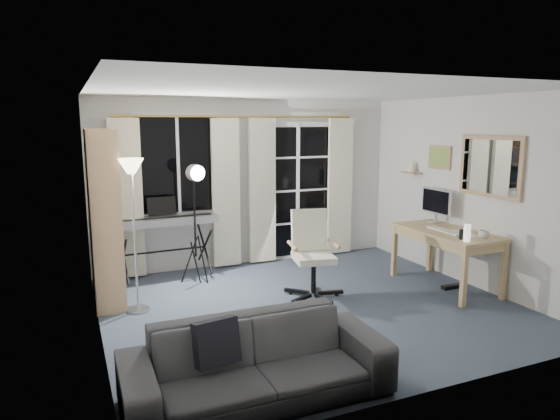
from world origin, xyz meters
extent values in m
cube|color=#3C4457|center=(0.00, 0.00, -0.01)|extent=(4.50, 4.00, 0.02)
cube|color=white|center=(-1.05, 1.98, 1.50)|extent=(1.20, 0.06, 1.40)
cube|color=black|center=(-1.05, 1.95, 1.50)|extent=(1.10, 0.02, 1.30)
cube|color=white|center=(-1.05, 1.94, 1.50)|extent=(0.04, 0.03, 1.30)
cube|color=white|center=(0.75, 1.98, 1.02)|extent=(1.32, 0.06, 2.11)
cube|color=black|center=(0.45, 1.95, 1.02)|extent=(0.55, 0.02, 1.95)
cube|color=black|center=(1.05, 1.95, 1.02)|extent=(0.55, 0.02, 1.95)
cube|color=white|center=(0.75, 1.94, 1.02)|extent=(0.05, 0.04, 2.05)
cube|color=white|center=(0.75, 1.94, 0.55)|extent=(1.15, 0.03, 0.03)
cube|color=white|center=(0.75, 1.94, 1.05)|extent=(1.15, 0.03, 0.03)
cube|color=white|center=(0.75, 1.94, 1.55)|extent=(1.15, 0.03, 0.03)
cylinder|color=gold|center=(-0.15, 1.90, 2.15)|extent=(3.50, 0.03, 0.03)
cube|color=#F9E9CC|center=(-1.75, 1.88, 1.08)|extent=(0.40, 0.07, 2.10)
cube|color=#F9E9CC|center=(-0.40, 1.88, 1.08)|extent=(0.40, 0.07, 2.10)
cube|color=#F9E9CC|center=(0.15, 1.88, 1.08)|extent=(0.40, 0.07, 2.10)
cube|color=#F9E9CC|center=(1.45, 1.88, 1.08)|extent=(0.40, 0.07, 2.10)
cube|color=tan|center=(-2.10, 0.65, 1.00)|extent=(0.32, 0.04, 2.00)
cube|color=tan|center=(-2.08, 1.55, 1.00)|extent=(0.32, 0.04, 2.00)
cube|color=tan|center=(-2.24, 1.10, 1.00)|extent=(0.05, 0.90, 2.00)
cube|color=tan|center=(-2.09, 1.10, 0.03)|extent=(0.34, 0.91, 0.03)
cube|color=tan|center=(-2.09, 1.10, 0.40)|extent=(0.34, 0.91, 0.03)
cube|color=tan|center=(-2.09, 1.10, 0.78)|extent=(0.34, 0.91, 0.03)
cube|color=tan|center=(-2.09, 1.10, 1.16)|extent=(0.34, 0.91, 0.03)
cube|color=tan|center=(-2.09, 1.10, 1.54)|extent=(0.34, 0.91, 0.03)
cube|color=tan|center=(-2.09, 1.10, 1.97)|extent=(0.34, 0.91, 0.03)
cube|color=#B2AEA7|center=(-2.08, 0.73, 0.54)|extent=(0.23, 0.06, 0.26)
cube|color=brown|center=(-2.07, 0.83, 0.51)|extent=(0.22, 0.05, 0.20)
cube|color=#2E2E2E|center=(-2.07, 0.91, 0.53)|extent=(0.22, 0.04, 0.23)
cube|color=brown|center=(-2.07, 0.98, 0.56)|extent=(0.22, 0.04, 0.30)
cube|color=#B2AEA7|center=(-2.07, 1.06, 0.53)|extent=(0.23, 0.06, 0.23)
cube|color=#9F2D42|center=(-2.07, 1.15, 0.53)|extent=(0.22, 0.04, 0.24)
cube|color=#3A6EAE|center=(-2.07, 1.23, 0.54)|extent=(0.22, 0.05, 0.24)
cube|color=brown|center=(-2.07, 1.32, 0.53)|extent=(0.22, 0.04, 0.23)
cube|color=#9F2D42|center=(-2.06, 1.39, 0.53)|extent=(0.23, 0.06, 0.24)
cube|color=#2E2E2E|center=(-2.06, 1.48, 0.54)|extent=(0.22, 0.03, 0.26)
cube|color=#3A6EAE|center=(-2.08, 0.73, 0.93)|extent=(0.22, 0.04, 0.27)
cube|color=#2E2E2E|center=(-2.08, 0.80, 0.93)|extent=(0.23, 0.06, 0.27)
cube|color=#2E2E2E|center=(-2.07, 0.90, 0.91)|extent=(0.22, 0.04, 0.23)
cube|color=#3A6EAE|center=(-2.07, 0.98, 0.90)|extent=(0.22, 0.03, 0.22)
cube|color=#3A6EAE|center=(-2.07, 1.05, 0.91)|extent=(0.22, 0.04, 0.23)
cube|color=#2E2E2E|center=(-2.07, 1.12, 0.93)|extent=(0.22, 0.04, 0.27)
cube|color=#2E2E2E|center=(-2.07, 1.20, 0.90)|extent=(0.22, 0.05, 0.22)
cube|color=#A5933D|center=(-2.07, 1.28, 0.91)|extent=(0.22, 0.04, 0.23)
cube|color=brown|center=(-2.07, 1.36, 0.92)|extent=(0.22, 0.03, 0.24)
cube|color=#2E2E2E|center=(-2.06, 1.43, 0.91)|extent=(0.22, 0.03, 0.23)
cube|color=#9F2D42|center=(-2.08, 0.73, 1.32)|extent=(0.22, 0.04, 0.28)
cube|color=#2E2E2E|center=(-2.08, 0.80, 1.28)|extent=(0.22, 0.03, 0.22)
cube|color=#B2AEA7|center=(-2.07, 0.87, 1.32)|extent=(0.22, 0.04, 0.30)
cube|color=#B2AEA7|center=(-2.07, 0.94, 1.31)|extent=(0.22, 0.04, 0.27)
cube|color=brown|center=(-2.07, 1.02, 1.28)|extent=(0.22, 0.04, 0.22)
cube|color=#3A6EAE|center=(-2.07, 1.09, 1.29)|extent=(0.22, 0.05, 0.23)
cylinder|color=#B2B2B7|center=(-1.82, 0.65, 0.01)|extent=(0.29, 0.29, 0.03)
cylinder|color=#B2B2B7|center=(-1.82, 0.65, 0.81)|extent=(0.03, 0.03, 1.57)
cone|color=#FFE5B2|center=(-1.82, 0.65, 1.62)|extent=(0.31, 0.31, 0.16)
cylinder|color=black|center=(-1.85, 1.68, 0.38)|extent=(0.06, 0.68, 0.61)
cylinder|color=black|center=(-1.85, 1.68, 0.38)|extent=(0.06, 0.68, 0.61)
cylinder|color=black|center=(-0.77, 1.72, 0.38)|extent=(0.06, 0.68, 0.61)
cylinder|color=black|center=(-0.77, 1.72, 0.38)|extent=(0.06, 0.68, 0.61)
cylinder|color=black|center=(-1.31, 1.70, 0.38)|extent=(1.08, 0.07, 0.03)
cube|color=silver|center=(-1.31, 1.70, 0.79)|extent=(1.42, 0.41, 0.10)
cube|color=white|center=(-1.31, 1.61, 0.83)|extent=(1.30, 0.20, 0.02)
cube|color=black|center=(-1.31, 1.66, 0.84)|extent=(1.26, 0.14, 0.01)
cube|color=black|center=(-1.32, 1.81, 0.97)|extent=(0.38, 0.09, 0.23)
cylinder|color=black|center=(-0.89, 1.38, 0.29)|extent=(0.09, 0.24, 0.63)
cylinder|color=black|center=(-1.06, 1.42, 0.29)|extent=(0.24, 0.08, 0.64)
cylinder|color=black|center=(-1.01, 1.25, 0.29)|extent=(0.18, 0.19, 0.64)
cylinder|color=black|center=(-0.99, 1.35, 0.91)|extent=(0.03, 0.03, 1.10)
cylinder|color=silver|center=(-0.97, 1.30, 1.45)|extent=(0.23, 0.17, 0.21)
cylinder|color=white|center=(-0.95, 1.24, 1.45)|extent=(0.18, 0.07, 0.18)
cube|color=black|center=(0.38, 0.21, 0.04)|extent=(0.32, 0.11, 0.04)
cylinder|color=black|center=(0.46, 0.20, 0.02)|extent=(0.06, 0.06, 0.05)
cube|color=black|center=(0.27, 0.44, 0.04)|extent=(0.20, 0.30, 0.04)
cylinder|color=black|center=(0.31, 0.51, 0.02)|extent=(0.06, 0.06, 0.05)
cube|color=black|center=(0.02, 0.41, 0.04)|extent=(0.25, 0.26, 0.04)
cylinder|color=black|center=(-0.03, 0.47, 0.02)|extent=(0.06, 0.06, 0.05)
cube|color=black|center=(-0.03, 0.16, 0.04)|extent=(0.31, 0.18, 0.04)
cylinder|color=black|center=(-0.10, 0.13, 0.02)|extent=(0.06, 0.06, 0.05)
cube|color=black|center=(0.19, 0.04, 0.04)|extent=(0.09, 0.32, 0.04)
cylinder|color=black|center=(0.20, -0.04, 0.02)|extent=(0.06, 0.06, 0.05)
cylinder|color=black|center=(0.17, 0.25, 0.27)|extent=(0.07, 0.07, 0.39)
cube|color=white|center=(0.17, 0.25, 0.49)|extent=(0.53, 0.53, 0.08)
cube|color=white|center=(0.21, 0.46, 0.78)|extent=(0.45, 0.20, 0.51)
cube|color=black|center=(0.22, 0.50, 0.80)|extent=(0.42, 0.18, 0.47)
cylinder|color=tan|center=(-0.08, 0.32, 0.65)|extent=(0.12, 0.39, 0.04)
cylinder|color=tan|center=(0.42, 0.22, 0.65)|extent=(0.12, 0.39, 0.04)
cube|color=tan|center=(1.88, -0.06, 0.72)|extent=(0.69, 1.37, 0.04)
cube|color=tan|center=(1.88, -0.06, 0.65)|extent=(0.65, 1.33, 0.10)
cube|color=tan|center=(1.58, -0.70, 0.35)|extent=(0.06, 0.06, 0.70)
cube|color=tan|center=(2.19, -0.70, 0.35)|extent=(0.06, 0.06, 0.70)
cube|color=tan|center=(1.57, 0.59, 0.35)|extent=(0.06, 0.06, 0.70)
cube|color=tan|center=(2.18, 0.59, 0.35)|extent=(0.06, 0.06, 0.70)
cube|color=silver|center=(2.08, 0.39, 0.74)|extent=(0.18, 0.12, 0.01)
cube|color=silver|center=(2.08, 0.39, 0.87)|extent=(0.04, 0.03, 0.22)
cube|color=silver|center=(2.08, 0.39, 1.03)|extent=(0.04, 0.53, 0.33)
cube|color=black|center=(2.06, 0.39, 1.03)|extent=(0.01, 0.49, 0.29)
cube|color=white|center=(1.83, -0.01, 0.74)|extent=(0.14, 0.41, 0.02)
cube|color=white|center=(1.78, -0.30, 0.74)|extent=(0.06, 0.10, 0.02)
cube|color=white|center=(1.93, -0.20, 0.74)|extent=(0.26, 0.32, 0.01)
cube|color=white|center=(1.90, -0.40, 0.74)|extent=(0.22, 0.16, 0.00)
cube|color=black|center=(1.70, -0.50, 0.79)|extent=(0.05, 0.04, 0.12)
cylinder|color=white|center=(1.69, -0.60, 0.83)|extent=(0.08, 0.08, 0.20)
cube|color=black|center=(1.93, -0.16, 0.02)|extent=(0.29, 0.08, 0.05)
imported|color=silver|center=(1.98, -0.56, 0.80)|extent=(0.12, 0.10, 0.12)
cube|color=tan|center=(2.23, -0.35, 1.55)|extent=(0.04, 0.94, 0.74)
cube|color=white|center=(2.21, -0.35, 1.55)|extent=(0.01, 0.84, 0.64)
cube|color=tan|center=(2.23, 0.55, 1.60)|extent=(0.03, 0.42, 0.32)
cube|color=#488944|center=(2.21, 0.55, 1.60)|extent=(0.00, 0.36, 0.26)
cube|color=tan|center=(2.16, 1.05, 1.35)|extent=(0.16, 0.30, 0.02)
cone|color=white|center=(2.16, 1.05, 1.44)|extent=(0.12, 0.12, 0.15)
imported|color=#302F32|center=(-1.23, -1.55, 0.39)|extent=(2.01, 0.61, 0.78)
cube|color=black|center=(-1.52, -1.45, 0.46)|extent=(0.36, 0.23, 0.35)
camera|label=1|loc=(-2.46, -4.84, 2.08)|focal=32.00mm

